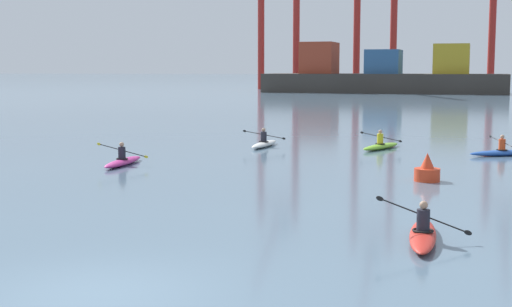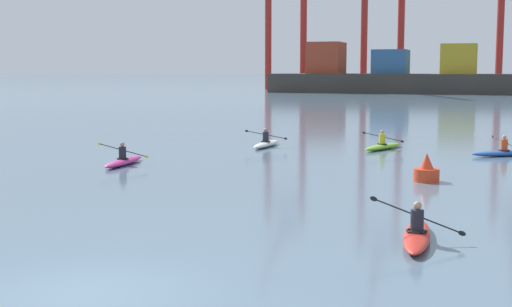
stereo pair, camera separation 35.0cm
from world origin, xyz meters
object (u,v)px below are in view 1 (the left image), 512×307
kayak_magenta (123,161)px  kayak_red (423,234)px  channel_buoy (427,171)px  kayak_white (264,143)px  container_barge (383,76)px  kayak_blue (503,152)px  kayak_lime (381,146)px

kayak_magenta → kayak_red: bearing=-37.4°
channel_buoy → kayak_white: (-8.58, 8.91, -0.19)m
container_barge → kayak_blue: (15.58, -80.85, -2.45)m
kayak_blue → kayak_white: 11.40m
channel_buoy → kayak_blue: size_ratio=0.31×
kayak_blue → kayak_white: (-11.39, 0.41, 0.00)m
kayak_red → kayak_blue: bearing=82.5°
kayak_blue → kayak_magenta: same height
kayak_magenta → channel_buoy: bearing=-3.0°
channel_buoy → kayak_magenta: size_ratio=0.29×
channel_buoy → kayak_white: 12.37m
kayak_red → kayak_white: (-9.08, 17.96, -0.00)m
container_barge → channel_buoy: size_ratio=37.50×
container_barge → kayak_white: container_barge is taller
kayak_red → kayak_magenta: bearing=142.6°
kayak_magenta → kayak_lime: (9.34, 8.91, 0.00)m
channel_buoy → kayak_blue: channel_buoy is taller
container_barge → kayak_red: size_ratio=10.94×
container_barge → kayak_blue: bearing=-79.1°
channel_buoy → kayak_blue: 8.96m
kayak_blue → kayak_lime: same height
kayak_white → container_barge: bearing=93.0°
container_barge → kayak_magenta: container_barge is taller
kayak_blue → kayak_magenta: bearing=-152.3°
channel_buoy → kayak_white: channel_buoy is taller
channel_buoy → kayak_lime: 9.96m
kayak_magenta → kayak_white: same height
kayak_magenta → kayak_white: size_ratio=1.00×
kayak_magenta → kayak_white: 9.02m
container_barge → kayak_blue: container_barge is taller
kayak_red → kayak_lime: bearing=100.2°
kayak_red → kayak_lime: 18.89m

